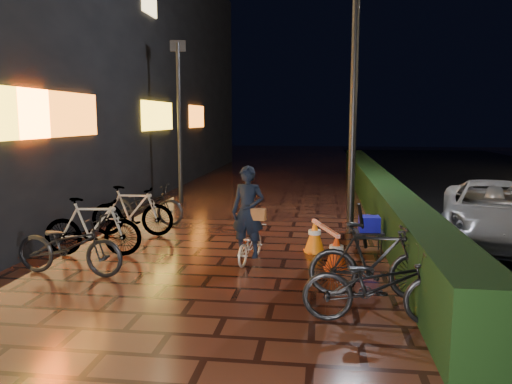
# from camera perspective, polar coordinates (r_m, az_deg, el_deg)

# --- Properties ---
(ground) EXTENTS (80.00, 80.00, 0.00)m
(ground) POSITION_cam_1_polar(r_m,az_deg,el_deg) (7.19, -7.19, -12.15)
(ground) COLOR #381911
(ground) RESTS_ON ground
(hedge) EXTENTS (0.70, 20.00, 1.00)m
(hedge) POSITION_cam_1_polar(r_m,az_deg,el_deg) (14.73, 13.49, 0.29)
(hedge) COLOR black
(hedge) RESTS_ON ground
(van) EXTENTS (3.02, 4.74, 1.22)m
(van) POSITION_cam_1_polar(r_m,az_deg,el_deg) (11.36, 25.64, -2.08)
(van) COLOR #B5B6BB
(van) RESTS_ON ground
(storefront_block) EXTENTS (12.09, 22.00, 9.00)m
(storefront_block) POSITION_cam_1_polar(r_m,az_deg,el_deg) (21.32, -25.05, 12.96)
(storefront_block) COLOR black
(storefront_block) RESTS_ON ground
(lamp_post_hedge) EXTENTS (0.56, 0.20, 5.82)m
(lamp_post_hedge) POSITION_cam_1_polar(r_m,az_deg,el_deg) (11.06, 11.13, 11.80)
(lamp_post_hedge) COLOR black
(lamp_post_hedge) RESTS_ON ground
(lamp_post_sf) EXTENTS (0.46, 0.16, 4.75)m
(lamp_post_sf) POSITION_cam_1_polar(r_m,az_deg,el_deg) (15.00, -8.75, 8.66)
(lamp_post_sf) COLOR black
(lamp_post_sf) RESTS_ON ground
(cyclist) EXTENTS (0.65, 1.25, 1.71)m
(cyclist) POSITION_cam_1_polar(r_m,az_deg,el_deg) (8.76, -0.82, -4.00)
(cyclist) COLOR silver
(cyclist) RESTS_ON ground
(traffic_barrier) EXTENTS (0.81, 1.54, 0.63)m
(traffic_barrier) POSITION_cam_1_polar(r_m,az_deg,el_deg) (9.01, 7.86, -5.84)
(traffic_barrier) COLOR red
(traffic_barrier) RESTS_ON ground
(cart_assembly) EXTENTS (0.54, 0.55, 0.99)m
(cart_assembly) POSITION_cam_1_polar(r_m,az_deg,el_deg) (9.68, 12.74, -3.80)
(cart_assembly) COLOR black
(cart_assembly) RESTS_ON ground
(parked_bikes_storefront) EXTENTS (2.02, 4.59, 1.08)m
(parked_bikes_storefront) POSITION_cam_1_polar(r_m,az_deg,el_deg) (10.36, -15.90, -3.07)
(parked_bikes_storefront) COLOR black
(parked_bikes_storefront) RESTS_ON ground
(parked_bikes_hedge) EXTENTS (1.87, 1.48, 1.08)m
(parked_bikes_hedge) POSITION_cam_1_polar(r_m,az_deg,el_deg) (6.78, 13.54, -9.03)
(parked_bikes_hedge) COLOR black
(parked_bikes_hedge) RESTS_ON ground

